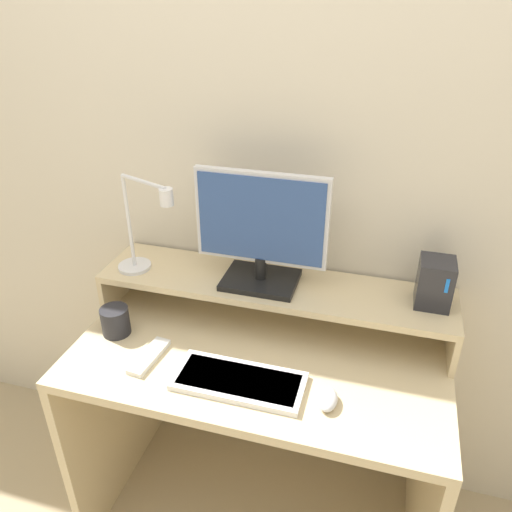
{
  "coord_description": "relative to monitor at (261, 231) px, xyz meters",
  "views": [
    {
      "loc": [
        0.32,
        -0.84,
        1.74
      ],
      "look_at": [
        -0.02,
        0.33,
        1.08
      ],
      "focal_mm": 35.0,
      "sensor_mm": 36.0,
      "label": 1
    }
  ],
  "objects": [
    {
      "name": "mug",
      "position": [
        -0.42,
        -0.19,
        -0.28
      ],
      "size": [
        0.09,
        0.09,
        0.09
      ],
      "color": "#232328",
      "rests_on": "desk"
    },
    {
      "name": "remote_control",
      "position": [
        -0.27,
        -0.28,
        -0.32
      ],
      "size": [
        0.07,
        0.17,
        0.02
      ],
      "color": "white",
      "rests_on": "desk"
    },
    {
      "name": "desk",
      "position": [
        0.04,
        -0.16,
        -0.56
      ],
      "size": [
        1.13,
        0.6,
        0.76
      ],
      "color": "beige",
      "rests_on": "ground_plane"
    },
    {
      "name": "desk_lamp",
      "position": [
        -0.37,
        -0.05,
        -0.04
      ],
      "size": [
        0.25,
        0.14,
        0.33
      ],
      "color": "silver",
      "rests_on": "monitor_shelf"
    },
    {
      "name": "wall_back",
      "position": [
        0.04,
        0.17,
        0.16
      ],
      "size": [
        6.0,
        0.05,
        2.5
      ],
      "color": "beige",
      "rests_on": "ground_plane"
    },
    {
      "name": "mouse",
      "position": [
        0.27,
        -0.31,
        -0.31
      ],
      "size": [
        0.05,
        0.09,
        0.03
      ],
      "color": "silver",
      "rests_on": "desk"
    },
    {
      "name": "keyboard",
      "position": [
        0.02,
        -0.31,
        -0.32
      ],
      "size": [
        0.37,
        0.16,
        0.02
      ],
      "color": "white",
      "rests_on": "desk"
    },
    {
      "name": "monitor",
      "position": [
        0.0,
        0.0,
        0.0
      ],
      "size": [
        0.41,
        0.18,
        0.37
      ],
      "color": "black",
      "rests_on": "monitor_shelf"
    },
    {
      "name": "router_dock",
      "position": [
        0.52,
        0.02,
        -0.11
      ],
      "size": [
        0.1,
        0.11,
        0.15
      ],
      "color": "#28282D",
      "rests_on": "monitor_shelf"
    },
    {
      "name": "monitor_shelf",
      "position": [
        0.04,
        0.01,
        -0.2
      ],
      "size": [
        1.13,
        0.25,
        0.15
      ],
      "color": "beige",
      "rests_on": "desk"
    }
  ]
}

